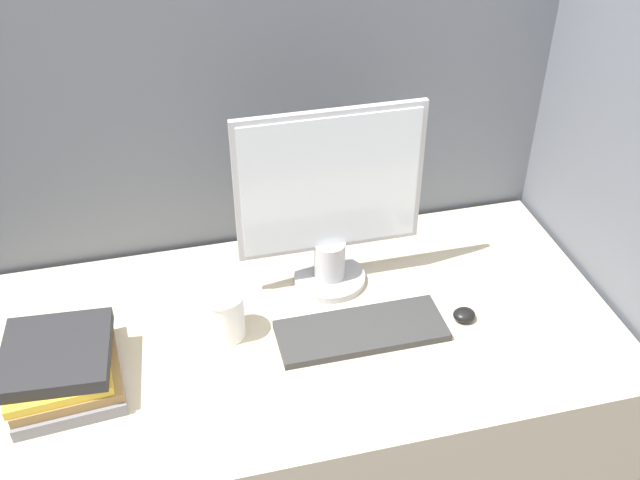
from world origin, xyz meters
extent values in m
cube|color=slate|center=(0.00, 0.83, 0.86)|extent=(1.96, 0.04, 1.72)
cube|color=slate|center=(0.82, 0.43, 0.86)|extent=(0.04, 0.86, 1.72)
cube|color=beige|center=(0.00, 0.40, 0.36)|extent=(1.56, 0.80, 0.73)
cylinder|color=#B7B7BC|center=(0.11, 0.56, 0.74)|extent=(0.19, 0.19, 0.02)
cylinder|color=#B7B7BC|center=(0.11, 0.56, 0.80)|extent=(0.08, 0.08, 0.11)
cube|color=#B7B7BC|center=(0.11, 0.56, 1.03)|extent=(0.47, 0.02, 0.39)
cube|color=silver|center=(0.11, 0.56, 1.03)|extent=(0.44, 0.01, 0.36)
cube|color=#333333|center=(0.14, 0.34, 0.74)|extent=(0.41, 0.15, 0.02)
ellipsoid|color=black|center=(0.40, 0.33, 0.74)|extent=(0.06, 0.05, 0.03)
cylinder|color=white|center=(-0.18, 0.42, 0.79)|extent=(0.09, 0.09, 0.12)
cylinder|color=white|center=(-0.18, 0.42, 0.85)|extent=(0.10, 0.10, 0.01)
cube|color=slate|center=(-0.56, 0.34, 0.74)|extent=(0.26, 0.28, 0.03)
cube|color=olive|center=(-0.56, 0.36, 0.77)|extent=(0.26, 0.30, 0.03)
cube|color=gold|center=(-0.57, 0.34, 0.80)|extent=(0.24, 0.27, 0.02)
cube|color=#262628|center=(-0.57, 0.35, 0.82)|extent=(0.25, 0.25, 0.03)
camera|label=1|loc=(-0.28, -0.93, 2.00)|focal=42.00mm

